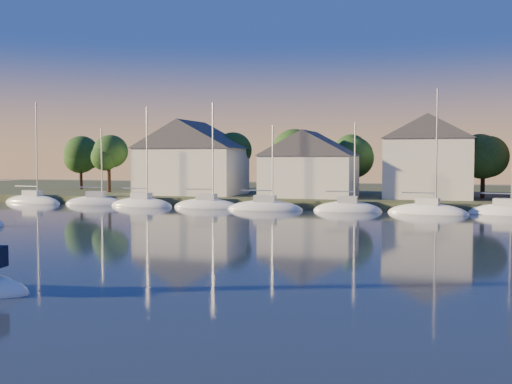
% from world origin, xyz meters
% --- Properties ---
extents(ground, '(260.00, 260.00, 0.00)m').
position_xyz_m(ground, '(0.00, 0.00, 0.00)').
color(ground, black).
rests_on(ground, ground).
extents(shoreline_land, '(160.00, 50.00, 2.00)m').
position_xyz_m(shoreline_land, '(0.00, 75.00, 0.00)').
color(shoreline_land, '#3A4327').
rests_on(shoreline_land, ground).
extents(wooden_dock, '(120.00, 3.00, 1.00)m').
position_xyz_m(wooden_dock, '(0.00, 52.00, 0.00)').
color(wooden_dock, brown).
rests_on(wooden_dock, ground).
extents(clubhouse_west, '(13.65, 9.45, 9.64)m').
position_xyz_m(clubhouse_west, '(-22.00, 58.00, 5.93)').
color(clubhouse_west, white).
rests_on(clubhouse_west, shoreline_land).
extents(clubhouse_centre, '(11.55, 8.40, 8.08)m').
position_xyz_m(clubhouse_centre, '(-6.00, 57.00, 5.13)').
color(clubhouse_centre, white).
rests_on(clubhouse_centre, shoreline_land).
extents(clubhouse_east, '(10.50, 8.40, 9.80)m').
position_xyz_m(clubhouse_east, '(8.00, 59.00, 6.00)').
color(clubhouse_east, white).
rests_on(clubhouse_east, shoreline_land).
extents(tree_line, '(93.40, 5.40, 8.90)m').
position_xyz_m(tree_line, '(2.00, 63.00, 7.18)').
color(tree_line, '#39281A').
rests_on(tree_line, shoreline_land).
extents(moored_fleet, '(63.50, 2.40, 12.05)m').
position_xyz_m(moored_fleet, '(-12.00, 49.00, 0.10)').
color(moored_fleet, white).
rests_on(moored_fleet, ground).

